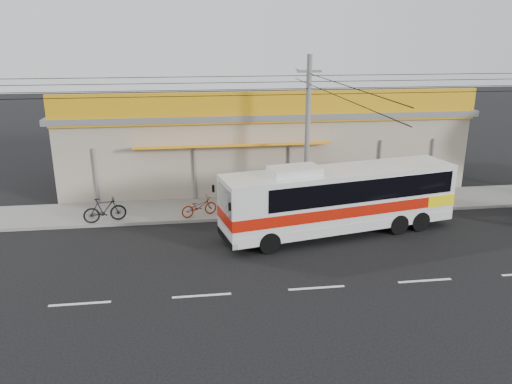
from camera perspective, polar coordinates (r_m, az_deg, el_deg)
The scene contains 8 objects.
ground at distance 20.04m, azimuth 5.15°, elevation -7.47°, with size 120.00×120.00×0.00m, color black.
sidewalk at distance 25.46m, azimuth 2.21°, elevation -1.62°, with size 30.00×3.20×0.15m, color gray.
lane_markings at distance 17.88m, azimuth 6.93°, elevation -10.84°, with size 50.00×0.12×0.01m, color silver, non-canonical shape.
storefront_building at distance 30.14m, azimuth 0.45°, elevation 5.86°, with size 22.60×9.20×5.70m.
coach_bus at distance 22.10m, azimuth 9.94°, elevation -0.41°, with size 10.72×4.31×3.23m.
motorbike_red at distance 23.91m, azimuth -6.53°, elevation -1.65°, with size 0.62×1.78×0.94m, color maroon.
motorbike_dark at distance 24.01m, azimuth -16.90°, elevation -1.96°, with size 0.55×1.94×1.17m, color black.
utility_pole at distance 23.52m, azimuth 6.07°, elevation 12.17°, with size 34.00×14.00×7.60m.
Camera 1 is at (-4.19, -17.65, 8.53)m, focal length 35.00 mm.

